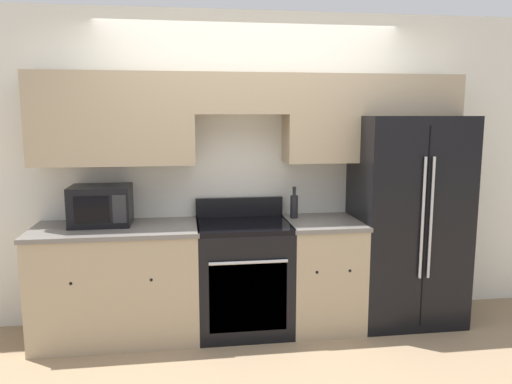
{
  "coord_description": "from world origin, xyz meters",
  "views": [
    {
      "loc": [
        -0.56,
        -3.57,
        1.76
      ],
      "look_at": [
        -0.0,
        0.31,
        1.14
      ],
      "focal_mm": 35.0,
      "sensor_mm": 36.0,
      "label": 1
    }
  ],
  "objects_px": {
    "refrigerator": "(404,219)",
    "bottle": "(294,206)",
    "oven_range": "(243,276)",
    "microwave": "(101,205)"
  },
  "relations": [
    {
      "from": "oven_range",
      "to": "refrigerator",
      "type": "distance_m",
      "value": 1.46
    },
    {
      "from": "refrigerator",
      "to": "bottle",
      "type": "height_order",
      "value": "refrigerator"
    },
    {
      "from": "refrigerator",
      "to": "microwave",
      "type": "bearing_deg",
      "value": 179.5
    },
    {
      "from": "oven_range",
      "to": "microwave",
      "type": "distance_m",
      "value": 1.27
    },
    {
      "from": "oven_range",
      "to": "bottle",
      "type": "distance_m",
      "value": 0.72
    },
    {
      "from": "oven_range",
      "to": "microwave",
      "type": "bearing_deg",
      "value": 175.02
    },
    {
      "from": "microwave",
      "to": "bottle",
      "type": "height_order",
      "value": "microwave"
    },
    {
      "from": "oven_range",
      "to": "microwave",
      "type": "xyz_separation_m",
      "value": [
        -1.11,
        0.1,
        0.6
      ]
    },
    {
      "from": "microwave",
      "to": "oven_range",
      "type": "bearing_deg",
      "value": -4.98
    },
    {
      "from": "refrigerator",
      "to": "oven_range",
      "type": "bearing_deg",
      "value": -176.91
    }
  ]
}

